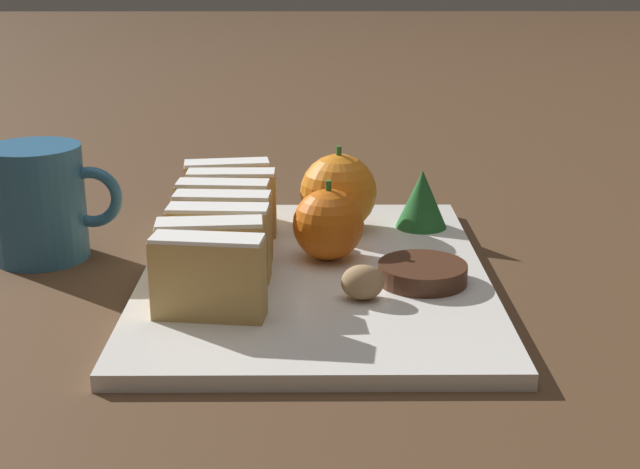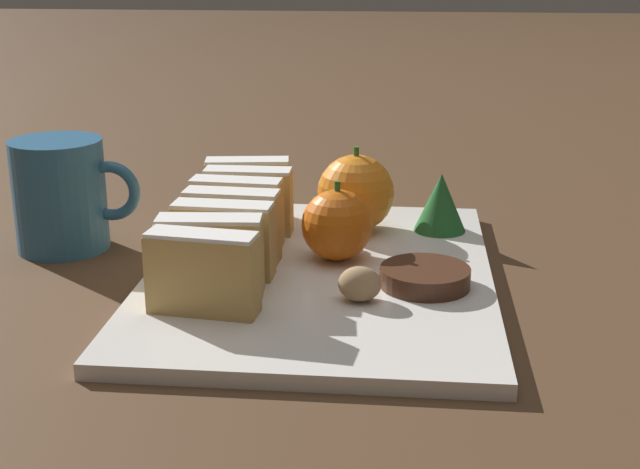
% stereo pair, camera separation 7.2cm
% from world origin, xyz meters
% --- Properties ---
extents(ground_plane, '(6.00, 6.00, 0.00)m').
position_xyz_m(ground_plane, '(0.00, 0.00, 0.00)').
color(ground_plane, '#513823').
extents(serving_platter, '(0.28, 0.38, 0.01)m').
position_xyz_m(serving_platter, '(0.00, 0.00, 0.01)').
color(serving_platter, white).
rests_on(serving_platter, ground_plane).
extents(stollen_slice_front, '(0.08, 0.04, 0.06)m').
position_xyz_m(stollen_slice_front, '(-0.07, -0.10, 0.04)').
color(stollen_slice_front, tan).
rests_on(stollen_slice_front, serving_platter).
extents(stollen_slice_second, '(0.08, 0.03, 0.06)m').
position_xyz_m(stollen_slice_second, '(-0.08, -0.06, 0.04)').
color(stollen_slice_second, tan).
rests_on(stollen_slice_second, serving_platter).
extents(stollen_slice_third, '(0.08, 0.03, 0.06)m').
position_xyz_m(stollen_slice_third, '(-0.07, -0.02, 0.04)').
color(stollen_slice_third, tan).
rests_on(stollen_slice_third, serving_platter).
extents(stollen_slice_fourth, '(0.08, 0.03, 0.06)m').
position_xyz_m(stollen_slice_fourth, '(-0.08, 0.02, 0.04)').
color(stollen_slice_fourth, tan).
rests_on(stollen_slice_fourth, serving_platter).
extents(stollen_slice_fifth, '(0.08, 0.03, 0.06)m').
position_xyz_m(stollen_slice_fifth, '(-0.08, 0.05, 0.04)').
color(stollen_slice_fifth, tan).
rests_on(stollen_slice_fifth, serving_platter).
extents(stollen_slice_sixth, '(0.08, 0.03, 0.06)m').
position_xyz_m(stollen_slice_sixth, '(-0.07, 0.09, 0.04)').
color(stollen_slice_sixth, tan).
rests_on(stollen_slice_sixth, serving_platter).
extents(stollen_slice_back, '(0.08, 0.04, 0.06)m').
position_xyz_m(stollen_slice_back, '(-0.08, 0.13, 0.04)').
color(stollen_slice_back, tan).
rests_on(stollen_slice_back, serving_platter).
extents(orange_near, '(0.07, 0.07, 0.08)m').
position_xyz_m(orange_near, '(0.02, 0.11, 0.05)').
color(orange_near, orange).
rests_on(orange_near, serving_platter).
extents(orange_far, '(0.06, 0.06, 0.07)m').
position_xyz_m(orange_far, '(0.01, 0.03, 0.04)').
color(orange_far, orange).
rests_on(orange_far, serving_platter).
extents(walnut, '(0.03, 0.03, 0.03)m').
position_xyz_m(walnut, '(0.04, -0.06, 0.03)').
color(walnut, tan).
rests_on(walnut, serving_platter).
extents(chocolate_cookie, '(0.07, 0.07, 0.02)m').
position_xyz_m(chocolate_cookie, '(0.09, -0.03, 0.02)').
color(chocolate_cookie, '#472819').
rests_on(chocolate_cookie, serving_platter).
extents(evergreen_sprig, '(0.05, 0.05, 0.05)m').
position_xyz_m(evergreen_sprig, '(0.10, 0.11, 0.04)').
color(evergreen_sprig, '#23662D').
rests_on(evergreen_sprig, serving_platter).
extents(coffee_mug, '(0.12, 0.08, 0.10)m').
position_xyz_m(coffee_mug, '(-0.24, 0.06, 0.05)').
color(coffee_mug, '#2D6693').
rests_on(coffee_mug, ground_plane).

